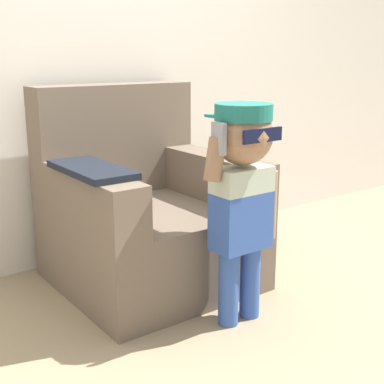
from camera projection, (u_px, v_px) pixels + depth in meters
The scene contains 5 objects.
ground_plane at pixel (149, 298), 2.64m from camera, with size 10.00×10.00×0.00m, color #998466.
wall_back at pixel (73, 28), 2.87m from camera, with size 10.00×0.05×2.60m.
armchair at pixel (144, 215), 2.79m from camera, with size 0.92×0.92×1.01m.
person_child at pixel (242, 180), 2.26m from camera, with size 0.40×0.30×0.97m.
side_table at pixel (253, 207), 3.24m from camera, with size 0.30×0.30×0.44m.
Camera 1 is at (-1.26, -2.07, 1.17)m, focal length 50.00 mm.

